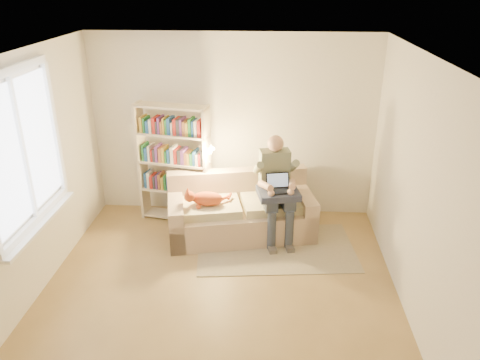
# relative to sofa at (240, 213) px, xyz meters

# --- Properties ---
(floor) EXTENTS (4.50, 4.50, 0.00)m
(floor) POSITION_rel_sofa_xyz_m (-0.15, -1.54, -0.30)
(floor) COLOR olive
(floor) RESTS_ON ground
(ceiling) EXTENTS (4.00, 4.50, 0.02)m
(ceiling) POSITION_rel_sofa_xyz_m (-0.15, -1.54, 2.30)
(ceiling) COLOR white
(ceiling) RESTS_ON wall_back
(wall_left) EXTENTS (0.02, 4.50, 2.60)m
(wall_left) POSITION_rel_sofa_xyz_m (-2.15, -1.54, 1.00)
(wall_left) COLOR silver
(wall_left) RESTS_ON floor
(wall_right) EXTENTS (0.02, 4.50, 2.60)m
(wall_right) POSITION_rel_sofa_xyz_m (1.85, -1.54, 1.00)
(wall_right) COLOR silver
(wall_right) RESTS_ON floor
(wall_back) EXTENTS (4.00, 0.02, 2.60)m
(wall_back) POSITION_rel_sofa_xyz_m (-0.15, 0.71, 1.00)
(wall_back) COLOR silver
(wall_back) RESTS_ON floor
(window) EXTENTS (0.12, 1.52, 1.69)m
(window) POSITION_rel_sofa_xyz_m (-2.10, -1.34, 1.08)
(window) COLOR white
(window) RESTS_ON wall_left
(sofa) EXTENTS (2.06, 1.25, 0.82)m
(sofa) POSITION_rel_sofa_xyz_m (0.00, 0.00, 0.00)
(sofa) COLOR tan
(sofa) RESTS_ON floor
(person) EXTENTS (0.50, 0.68, 1.40)m
(person) POSITION_rel_sofa_xyz_m (0.47, -0.05, 0.49)
(person) COLOR gray
(person) RESTS_ON sofa
(cat) EXTENTS (0.59, 0.30, 0.22)m
(cat) POSITION_rel_sofa_xyz_m (-0.43, -0.22, 0.32)
(cat) COLOR #D85C2A
(cat) RESTS_ON sofa
(blanket) EXTENTS (0.59, 0.52, 0.09)m
(blanket) POSITION_rel_sofa_xyz_m (0.48, -0.19, 0.41)
(blanket) COLOR #262C44
(blanket) RESTS_ON person
(laptop) EXTENTS (0.34, 0.31, 0.26)m
(laptop) POSITION_rel_sofa_xyz_m (0.48, -0.18, 0.50)
(laptop) COLOR black
(laptop) RESTS_ON blanket
(bookshelf) EXTENTS (1.12, 0.51, 1.70)m
(bookshelf) POSITION_rel_sofa_xyz_m (-0.95, 0.35, 0.64)
(bookshelf) COLOR beige
(bookshelf) RESTS_ON floor
(rug) EXTENTS (2.13, 1.39, 0.01)m
(rug) POSITION_rel_sofa_xyz_m (0.49, -0.39, -0.29)
(rug) COLOR gray
(rug) RESTS_ON floor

